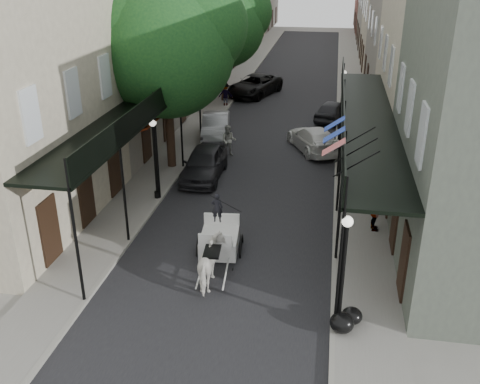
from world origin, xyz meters
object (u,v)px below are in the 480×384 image
at_px(pedestrian_sidewalk_left, 226,94).
at_px(pedestrian_sidewalk_right, 375,212).
at_px(car_left_far, 255,85).
at_px(pedestrian_walking, 229,141).
at_px(car_left_mid, 216,126).
at_px(lamppost_right_far, 342,99).
at_px(tree_far, 229,22).
at_px(carriage, 220,223).
at_px(lamppost_right_near, 343,272).
at_px(tree_near, 174,41).
at_px(car_left_near, 204,163).
at_px(horse, 212,264).
at_px(car_right_far, 333,111).
at_px(car_right_near, 313,139).
at_px(lamppost_left, 155,158).

distance_m(pedestrian_sidewalk_left, pedestrian_sidewalk_right, 20.47).
bearing_deg(car_left_far, pedestrian_walking, -68.65).
bearing_deg(car_left_mid, lamppost_right_far, 10.31).
relative_size(tree_far, carriage, 3.18).
bearing_deg(pedestrian_walking, pedestrian_sidewalk_right, -52.31).
distance_m(lamppost_right_near, pedestrian_walking, 15.63).
bearing_deg(tree_near, tree_far, 90.19).
height_order(pedestrian_walking, car_left_near, pedestrian_walking).
relative_size(pedestrian_sidewalk_left, car_left_near, 0.36).
relative_size(horse, car_right_far, 0.47).
xyz_separation_m(tree_far, car_right_near, (6.85, -10.18, -5.15)).
bearing_deg(car_left_far, lamppost_left, -75.31).
height_order(lamppost_right_near, pedestrian_walking, lamppost_right_near).
bearing_deg(car_right_near, carriage, 51.76).
height_order(lamppost_right_near, car_right_far, lamppost_right_near).
xyz_separation_m(lamppost_right_near, car_left_near, (-6.70, 11.00, -1.27)).
height_order(tree_near, car_left_far, tree_near).
bearing_deg(horse, pedestrian_sidewalk_right, -145.19).
bearing_deg(pedestrian_sidewalk_right, lamppost_right_near, 162.40).
distance_m(horse, pedestrian_walking, 12.74).
bearing_deg(carriage, car_right_near, 70.54).
bearing_deg(lamppost_right_near, car_left_mid, 113.34).
bearing_deg(tree_far, car_left_far, 52.90).
bearing_deg(car_right_far, car_left_mid, 50.34).
bearing_deg(lamppost_left, car_left_far, 85.78).
distance_m(car_right_near, car_right_far, 6.28).
xyz_separation_m(car_left_near, car_left_mid, (-0.80, 6.37, -0.05)).
bearing_deg(car_right_near, horse, 55.08).
xyz_separation_m(lamppost_right_near, car_right_near, (-1.50, 16.00, -1.36)).
relative_size(horse, car_left_mid, 0.43).
xyz_separation_m(tree_far, car_left_near, (1.65, -15.18, -5.06)).
height_order(lamppost_left, lamppost_right_far, same).
xyz_separation_m(lamppost_left, car_left_mid, (0.70, 9.37, -1.32)).
distance_m(pedestrian_sidewalk_right, car_left_mid, 14.06).
height_order(tree_near, car_left_near, tree_near).
height_order(carriage, car_right_far, carriage).
height_order(tree_near, lamppost_right_near, tree_near).
xyz_separation_m(tree_near, carriage, (3.83, -7.93, -5.44)).
relative_size(lamppost_right_far, car_left_far, 0.65).
height_order(car_left_mid, car_left_far, car_left_far).
relative_size(lamppost_right_near, pedestrian_walking, 2.13).
bearing_deg(car_left_mid, horse, -87.24).
relative_size(pedestrian_sidewalk_right, car_left_far, 0.28).
bearing_deg(tree_near, car_right_far, 52.10).
xyz_separation_m(lamppost_right_near, pedestrian_sidewalk_left, (-8.30, 24.50, -1.11)).
relative_size(carriage, car_left_mid, 0.61).
distance_m(tree_near, horse, 12.56).
relative_size(tree_near, pedestrian_sidewalk_right, 5.97).
xyz_separation_m(lamppost_left, pedestrian_sidewalk_right, (9.58, -1.53, -1.12)).
height_order(car_left_far, car_right_near, car_left_far).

